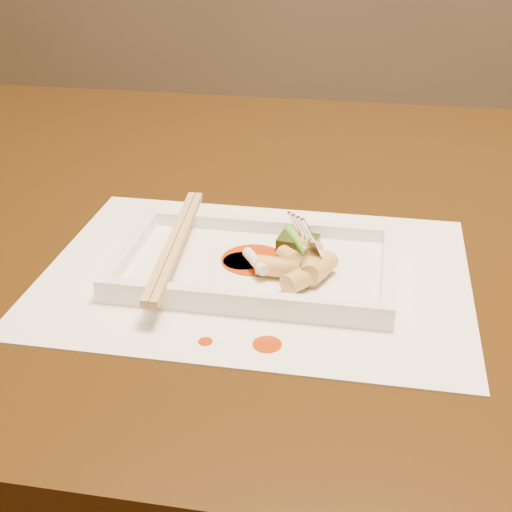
% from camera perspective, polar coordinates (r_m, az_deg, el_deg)
% --- Properties ---
extents(table, '(1.40, 0.90, 0.75)m').
position_cam_1_polar(table, '(0.86, 4.10, -2.31)').
color(table, black).
rests_on(table, ground).
extents(placemat, '(0.40, 0.30, 0.00)m').
position_cam_1_polar(placemat, '(0.68, 0.00, -1.40)').
color(placemat, white).
rests_on(placemat, table).
extents(sauce_splatter_a, '(0.02, 0.02, 0.00)m').
position_cam_1_polar(sauce_splatter_a, '(0.58, 0.90, -7.08)').
color(sauce_splatter_a, '#AD3205').
rests_on(sauce_splatter_a, placemat).
extents(sauce_splatter_b, '(0.01, 0.01, 0.00)m').
position_cam_1_polar(sauce_splatter_b, '(0.58, -4.07, -6.83)').
color(sauce_splatter_b, '#AD3205').
rests_on(sauce_splatter_b, placemat).
extents(plate_base, '(0.26, 0.16, 0.01)m').
position_cam_1_polar(plate_base, '(0.68, 0.00, -1.05)').
color(plate_base, white).
rests_on(plate_base, placemat).
extents(plate_rim_far, '(0.26, 0.01, 0.01)m').
position_cam_1_polar(plate_rim_far, '(0.74, 1.03, 2.46)').
color(plate_rim_far, white).
rests_on(plate_rim_far, plate_base).
extents(plate_rim_near, '(0.26, 0.01, 0.01)m').
position_cam_1_polar(plate_rim_near, '(0.61, -1.24, -3.47)').
color(plate_rim_near, white).
rests_on(plate_rim_near, plate_base).
extents(plate_rim_left, '(0.01, 0.14, 0.01)m').
position_cam_1_polar(plate_rim_left, '(0.70, -10.01, 0.63)').
color(plate_rim_left, white).
rests_on(plate_rim_left, plate_base).
extents(plate_rim_right, '(0.01, 0.14, 0.01)m').
position_cam_1_polar(plate_rim_right, '(0.66, 10.60, -1.13)').
color(plate_rim_right, white).
rests_on(plate_rim_right, plate_base).
extents(veg_piece, '(0.04, 0.03, 0.01)m').
position_cam_1_polar(veg_piece, '(0.70, 3.40, 1.09)').
color(veg_piece, black).
rests_on(veg_piece, plate_base).
extents(scallion_white, '(0.03, 0.04, 0.01)m').
position_cam_1_polar(scallion_white, '(0.66, -0.05, -0.43)').
color(scallion_white, '#EAEACC').
rests_on(scallion_white, plate_base).
extents(scallion_green, '(0.05, 0.08, 0.01)m').
position_cam_1_polar(scallion_green, '(0.68, 3.78, 0.71)').
color(scallion_green, '#46A61A').
rests_on(scallion_green, plate_base).
extents(chopstick_a, '(0.03, 0.23, 0.01)m').
position_cam_1_polar(chopstick_a, '(0.68, -6.77, 1.13)').
color(chopstick_a, tan).
rests_on(chopstick_a, plate_rim_near).
extents(chopstick_b, '(0.03, 0.23, 0.01)m').
position_cam_1_polar(chopstick_b, '(0.68, -6.13, 1.08)').
color(chopstick_b, tan).
rests_on(chopstick_b, plate_rim_near).
extents(fork, '(0.09, 0.10, 0.14)m').
position_cam_1_polar(fork, '(0.65, 6.38, 5.19)').
color(fork, silver).
rests_on(fork, plate_base).
extents(sauce_blob_0, '(0.04, 0.04, 0.00)m').
position_cam_1_polar(sauce_blob_0, '(0.68, -1.13, -0.43)').
color(sauce_blob_0, '#AD3205').
rests_on(sauce_blob_0, plate_base).
extents(sauce_blob_1, '(0.06, 0.06, 0.00)m').
position_cam_1_polar(sauce_blob_1, '(0.68, -0.19, -0.30)').
color(sauce_blob_1, '#AD3205').
rests_on(sauce_blob_1, plate_base).
extents(rice_cake_0, '(0.03, 0.04, 0.02)m').
position_cam_1_polar(rice_cake_0, '(0.65, 5.07, -1.03)').
color(rice_cake_0, tan).
rests_on(rice_cake_0, plate_base).
extents(rice_cake_1, '(0.05, 0.05, 0.02)m').
position_cam_1_polar(rice_cake_1, '(0.66, 3.39, -0.56)').
color(rice_cake_1, tan).
rests_on(rice_cake_1, plate_base).
extents(rice_cake_2, '(0.02, 0.05, 0.02)m').
position_cam_1_polar(rice_cake_2, '(0.65, 4.48, -0.40)').
color(rice_cake_2, tan).
rests_on(rice_cake_2, plate_base).
extents(rice_cake_3, '(0.04, 0.05, 0.02)m').
position_cam_1_polar(rice_cake_3, '(0.64, 3.86, -1.70)').
color(rice_cake_3, tan).
rests_on(rice_cake_3, plate_base).
extents(rice_cake_4, '(0.04, 0.02, 0.02)m').
position_cam_1_polar(rice_cake_4, '(0.65, 1.83, -0.90)').
color(rice_cake_4, tan).
rests_on(rice_cake_4, plate_base).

